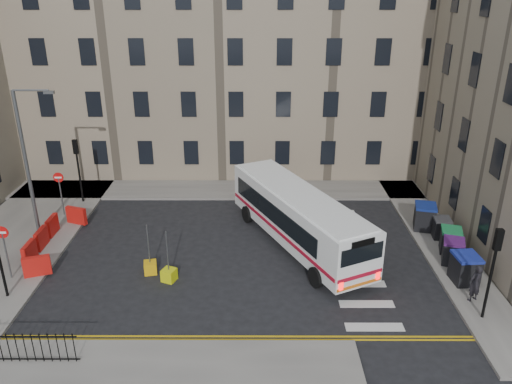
{
  "coord_description": "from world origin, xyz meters",
  "views": [
    {
      "loc": [
        -0.83,
        -22.76,
        13.02
      ],
      "look_at": [
        -0.89,
        1.23,
        3.0
      ],
      "focal_mm": 35.0,
      "sensor_mm": 36.0,
      "label": 1
    }
  ],
  "objects_px": {
    "bollard_chevron": "(169,275)",
    "pedestrian": "(475,283)",
    "bus": "(298,216)",
    "wheelie_bin_a": "(465,268)",
    "wheelie_bin_d": "(441,228)",
    "bollard_yellow": "(150,267)",
    "wheelie_bin_b": "(453,251)",
    "wheelie_bin_e": "(425,217)",
    "streetlamp": "(26,163)",
    "wheelie_bin_c": "(450,240)"
  },
  "relations": [
    {
      "from": "bus",
      "to": "wheelie_bin_a",
      "type": "bearing_deg",
      "value": -52.78
    },
    {
      "from": "wheelie_bin_b",
      "to": "wheelie_bin_d",
      "type": "height_order",
      "value": "wheelie_bin_b"
    },
    {
      "from": "bus",
      "to": "pedestrian",
      "type": "xyz_separation_m",
      "value": [
        7.33,
        -5.32,
        -0.71
      ]
    },
    {
      "from": "wheelie_bin_e",
      "to": "pedestrian",
      "type": "height_order",
      "value": "pedestrian"
    },
    {
      "from": "streetlamp",
      "to": "bollard_chevron",
      "type": "xyz_separation_m",
      "value": [
        8.0,
        -4.52,
        -4.04
      ]
    },
    {
      "from": "pedestrian",
      "to": "bollard_yellow",
      "type": "height_order",
      "value": "pedestrian"
    },
    {
      "from": "wheelie_bin_c",
      "to": "wheelie_bin_d",
      "type": "relative_size",
      "value": 1.21
    },
    {
      "from": "wheelie_bin_c",
      "to": "bollard_yellow",
      "type": "bearing_deg",
      "value": -157.22
    },
    {
      "from": "wheelie_bin_b",
      "to": "wheelie_bin_a",
      "type": "bearing_deg",
      "value": -73.17
    },
    {
      "from": "bus",
      "to": "bollard_yellow",
      "type": "distance_m",
      "value": 8.01
    },
    {
      "from": "pedestrian",
      "to": "streetlamp",
      "type": "bearing_deg",
      "value": -42.62
    },
    {
      "from": "wheelie_bin_a",
      "to": "wheelie_bin_c",
      "type": "xyz_separation_m",
      "value": [
        0.35,
        2.85,
        -0.06
      ]
    },
    {
      "from": "wheelie_bin_c",
      "to": "wheelie_bin_b",
      "type": "bearing_deg",
      "value": -88.35
    },
    {
      "from": "streetlamp",
      "to": "wheelie_bin_d",
      "type": "height_order",
      "value": "streetlamp"
    },
    {
      "from": "bus",
      "to": "bollard_chevron",
      "type": "bearing_deg",
      "value": -176.47
    },
    {
      "from": "wheelie_bin_c",
      "to": "wheelie_bin_d",
      "type": "height_order",
      "value": "wheelie_bin_c"
    },
    {
      "from": "wheelie_bin_c",
      "to": "bollard_chevron",
      "type": "distance_m",
      "value": 14.41
    },
    {
      "from": "wheelie_bin_d",
      "to": "bollard_chevron",
      "type": "height_order",
      "value": "wheelie_bin_d"
    },
    {
      "from": "pedestrian",
      "to": "wheelie_bin_d",
      "type": "bearing_deg",
      "value": -122.16
    },
    {
      "from": "wheelie_bin_b",
      "to": "wheelie_bin_d",
      "type": "bearing_deg",
      "value": 101.58
    },
    {
      "from": "wheelie_bin_c",
      "to": "wheelie_bin_e",
      "type": "distance_m",
      "value": 2.71
    },
    {
      "from": "bollard_chevron",
      "to": "pedestrian",
      "type": "bearing_deg",
      "value": -7.38
    },
    {
      "from": "wheelie_bin_d",
      "to": "bollard_yellow",
      "type": "relative_size",
      "value": 1.89
    },
    {
      "from": "wheelie_bin_c",
      "to": "wheelie_bin_e",
      "type": "relative_size",
      "value": 0.89
    },
    {
      "from": "bus",
      "to": "bollard_chevron",
      "type": "relative_size",
      "value": 18.27
    },
    {
      "from": "wheelie_bin_b",
      "to": "wheelie_bin_e",
      "type": "relative_size",
      "value": 0.9
    },
    {
      "from": "pedestrian",
      "to": "bollard_yellow",
      "type": "distance_m",
      "value": 14.89
    },
    {
      "from": "wheelie_bin_d",
      "to": "wheelie_bin_e",
      "type": "bearing_deg",
      "value": 125.45
    },
    {
      "from": "wheelie_bin_d",
      "to": "wheelie_bin_b",
      "type": "bearing_deg",
      "value": -91.17
    },
    {
      "from": "wheelie_bin_b",
      "to": "pedestrian",
      "type": "relative_size",
      "value": 0.8
    },
    {
      "from": "wheelie_bin_b",
      "to": "wheelie_bin_d",
      "type": "distance_m",
      "value": 2.74
    },
    {
      "from": "streetlamp",
      "to": "wheelie_bin_d",
      "type": "distance_m",
      "value": 22.54
    },
    {
      "from": "streetlamp",
      "to": "wheelie_bin_b",
      "type": "bearing_deg",
      "value": -7.97
    },
    {
      "from": "wheelie_bin_a",
      "to": "pedestrian",
      "type": "distance_m",
      "value": 1.52
    },
    {
      "from": "bollard_yellow",
      "to": "wheelie_bin_a",
      "type": "bearing_deg",
      "value": -3.63
    },
    {
      "from": "wheelie_bin_a",
      "to": "wheelie_bin_e",
      "type": "bearing_deg",
      "value": 87.42
    },
    {
      "from": "wheelie_bin_b",
      "to": "wheelie_bin_c",
      "type": "distance_m",
      "value": 1.17
    },
    {
      "from": "streetlamp",
      "to": "wheelie_bin_c",
      "type": "bearing_deg",
      "value": -4.98
    },
    {
      "from": "streetlamp",
      "to": "wheelie_bin_c",
      "type": "distance_m",
      "value": 22.53
    },
    {
      "from": "bollard_yellow",
      "to": "bollard_chevron",
      "type": "height_order",
      "value": "same"
    },
    {
      "from": "wheelie_bin_b",
      "to": "bollard_yellow",
      "type": "relative_size",
      "value": 2.31
    },
    {
      "from": "bollard_chevron",
      "to": "wheelie_bin_c",
      "type": "bearing_deg",
      "value": 10.35
    },
    {
      "from": "bollard_yellow",
      "to": "bollard_chevron",
      "type": "relative_size",
      "value": 1.0
    },
    {
      "from": "wheelie_bin_a",
      "to": "wheelie_bin_d",
      "type": "relative_size",
      "value": 1.23
    },
    {
      "from": "wheelie_bin_a",
      "to": "bollard_yellow",
      "type": "relative_size",
      "value": 2.32
    },
    {
      "from": "bus",
      "to": "wheelie_bin_e",
      "type": "height_order",
      "value": "bus"
    },
    {
      "from": "bus",
      "to": "bollard_chevron",
      "type": "xyz_separation_m",
      "value": [
        -6.32,
        -3.55,
        -1.43
      ]
    },
    {
      "from": "wheelie_bin_d",
      "to": "pedestrian",
      "type": "relative_size",
      "value": 0.66
    },
    {
      "from": "bus",
      "to": "wheelie_bin_c",
      "type": "relative_size",
      "value": 7.97
    },
    {
      "from": "wheelie_bin_b",
      "to": "bollard_chevron",
      "type": "xyz_separation_m",
      "value": [
        -13.88,
        -1.45,
        -0.48
      ]
    }
  ]
}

